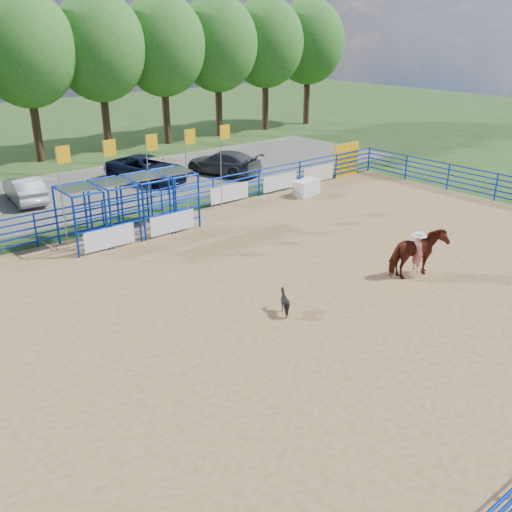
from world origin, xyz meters
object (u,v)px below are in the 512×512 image
at_px(announcer_table, 306,188).
at_px(horse_and_rider, 418,252).
at_px(car_d, 223,163).
at_px(calf, 284,302).
at_px(car_b, 25,189).
at_px(car_c, 147,169).

bearing_deg(announcer_table, horse_and_rider, -113.24).
bearing_deg(car_d, announcer_table, 76.04).
xyz_separation_m(announcer_table, calf, (-10.07, -9.39, -0.03)).
distance_m(car_b, car_c, 7.06).
height_order(calf, car_d, car_d).
xyz_separation_m(horse_and_rider, car_c, (-0.70, 18.49, -0.22)).
relative_size(calf, car_b, 0.19).
xyz_separation_m(car_b, car_d, (11.55, -1.74, 0.04)).
relative_size(announcer_table, car_c, 0.30).
relative_size(car_c, car_d, 1.09).
xyz_separation_m(horse_and_rider, calf, (-5.64, 0.94, -0.56)).
bearing_deg(car_c, car_b, 161.66).
bearing_deg(car_c, announcer_table, -73.85).
relative_size(calf, car_c, 0.15).
xyz_separation_m(horse_and_rider, car_b, (-7.76, 18.77, -0.29)).
xyz_separation_m(calf, car_d, (9.43, 16.08, 0.31)).
distance_m(horse_and_rider, car_d, 17.44).
height_order(announcer_table, car_b, car_b).
height_order(horse_and_rider, calf, horse_and_rider).
xyz_separation_m(announcer_table, horse_and_rider, (-4.44, -10.33, 0.53)).
height_order(announcer_table, calf, announcer_table).
relative_size(calf, car_d, 0.16).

